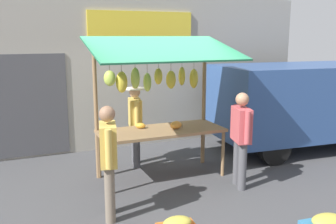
# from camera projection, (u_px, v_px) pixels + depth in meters

# --- Properties ---
(ground_plane) EXTENTS (40.00, 40.00, 0.00)m
(ground_plane) POSITION_uv_depth(u_px,v_px,m) (161.00, 176.00, 6.79)
(ground_plane) COLOR #424244
(street_backdrop) EXTENTS (9.00, 0.30, 3.40)m
(street_backdrop) POSITION_uv_depth(u_px,v_px,m) (123.00, 72.00, 8.42)
(street_backdrop) COLOR #9E998E
(street_backdrop) RESTS_ON ground
(market_stall) EXTENTS (2.50, 1.46, 2.50)m
(market_stall) POSITION_uv_depth(u_px,v_px,m) (159.00, 90.00, 6.54)
(market_stall) COLOR olive
(market_stall) RESTS_ON ground
(vendor_with_sunhat) EXTENTS (0.40, 0.67, 1.57)m
(vendor_with_sunhat) POSITION_uv_depth(u_px,v_px,m) (135.00, 120.00, 7.19)
(vendor_with_sunhat) COLOR #4C4C51
(vendor_with_sunhat) RESTS_ON ground
(shopper_in_striped_shirt) EXTENTS (0.32, 0.67, 1.59)m
(shopper_in_striped_shirt) POSITION_uv_depth(u_px,v_px,m) (108.00, 155.00, 5.07)
(shopper_in_striped_shirt) COLOR #726656
(shopper_in_striped_shirt) RESTS_ON ground
(shopper_with_shopping_bag) EXTENTS (0.34, 0.67, 1.60)m
(shopper_with_shopping_bag) POSITION_uv_depth(u_px,v_px,m) (241.00, 134.00, 6.17)
(shopper_with_shopping_bag) COLOR #4C4C51
(shopper_with_shopping_bag) RESTS_ON ground
(parked_van) EXTENTS (4.54, 2.21, 1.88)m
(parked_van) POSITION_uv_depth(u_px,v_px,m) (306.00, 99.00, 8.39)
(parked_van) COLOR #2D4C84
(parked_van) RESTS_ON ground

